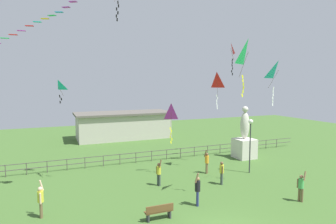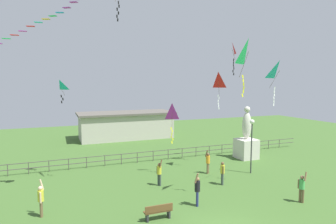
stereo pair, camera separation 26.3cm
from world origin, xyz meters
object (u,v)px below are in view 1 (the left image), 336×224
object	(u,v)px
kite_1	(278,72)
kite_7	(58,87)
park_bench	(159,211)
person_0	(159,172)
person_5	(301,186)
kite_3	(217,82)
statue_monument	(244,142)
person_3	(207,161)
person_2	(41,199)
person_1	(222,171)
person_4	(198,189)
kite_4	(171,114)
lamppost	(250,134)
kite_2	(231,50)
kite_6	(248,53)

from	to	relation	value
kite_1	kite_7	world-z (taller)	kite_1
park_bench	person_0	world-z (taller)	person_0
person_5	kite_3	world-z (taller)	kite_3
statue_monument	person_3	bearing A→B (deg)	-154.29
person_2	kite_7	world-z (taller)	kite_7
park_bench	person_1	size ratio (longest dim) A/B	0.92
person_1	kite_3	bearing A→B (deg)	62.90
person_3	person_0	bearing A→B (deg)	-166.18
person_1	kite_3	distance (m)	8.14
person_3	person_4	bearing A→B (deg)	-125.29
person_1	kite_4	world-z (taller)	kite_4
statue_monument	lamppost	distance (m)	4.93
kite_1	kite_3	distance (m)	6.36
person_3	person_5	distance (m)	7.34
statue_monument	kite_2	bearing A→B (deg)	-142.23
person_3	kite_7	bearing A→B (deg)	162.24
kite_3	kite_4	world-z (taller)	kite_3
person_0	park_bench	bearing A→B (deg)	-110.50
person_0	kite_4	distance (m)	4.54
park_bench	kite_4	xyz separation A→B (m)	(3.43, 6.42, 4.35)
person_0	person_1	bearing A→B (deg)	-19.31
statue_monument	kite_3	xyz separation A→B (m)	(-3.68, -0.76, 5.76)
statue_monument	kite_6	bearing A→B (deg)	-127.44
person_1	person_3	world-z (taller)	person_3
statue_monument	person_2	bearing A→B (deg)	-161.47
person_2	person_5	world-z (taller)	person_2
person_3	person_2	bearing A→B (deg)	-165.15
person_4	park_bench	bearing A→B (deg)	-163.72
person_1	kite_4	xyz separation A→B (m)	(-2.52, 3.18, 3.87)
person_2	kite_3	distance (m)	16.17
park_bench	kite_2	bearing A→B (deg)	34.54
person_0	kite_1	distance (m)	10.59
person_3	person_5	size ratio (longest dim) A/B	1.00
person_2	person_5	bearing A→B (deg)	-14.60
person_5	park_bench	bearing A→B (deg)	172.79
person_1	person_2	world-z (taller)	person_2
statue_monument	person_4	distance (m)	12.12
person_3	kite_4	bearing A→B (deg)	167.90
person_2	kite_7	distance (m)	8.92
person_5	kite_3	xyz separation A→B (m)	(-0.42, 8.91, 6.30)
statue_monument	person_5	distance (m)	10.22
person_1	person_3	size ratio (longest dim) A/B	0.85
person_5	kite_7	world-z (taller)	kite_7
kite_7	person_2	bearing A→B (deg)	-100.70
statue_monument	kite_6	size ratio (longest dim) A/B	1.47
person_1	kite_2	distance (m)	9.30
park_bench	person_2	world-z (taller)	person_2
kite_1	person_0	bearing A→B (deg)	156.55
park_bench	kite_6	world-z (taller)	kite_6
statue_monument	person_5	bearing A→B (deg)	-108.62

